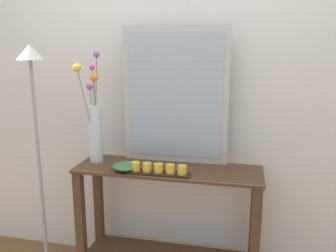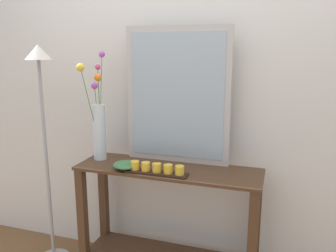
# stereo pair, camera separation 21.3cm
# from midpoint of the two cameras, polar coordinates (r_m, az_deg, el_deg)

# --- Properties ---
(wall_back) EXTENTS (6.40, 0.08, 2.70)m
(wall_back) POSITION_cam_midpoint_polar(r_m,az_deg,el_deg) (2.45, -0.92, 6.72)
(wall_back) COLOR silver
(wall_back) RESTS_ON ground
(console_table) EXTENTS (1.22, 0.38, 0.84)m
(console_table) POSITION_cam_midpoint_polar(r_m,az_deg,el_deg) (2.41, -2.62, -14.71)
(console_table) COLOR #472D1C
(console_table) RESTS_ON ground
(mirror_leaning) EXTENTS (0.71, 0.03, 0.91)m
(mirror_leaning) POSITION_cam_midpoint_polar(r_m,az_deg,el_deg) (2.31, -1.48, 5.00)
(mirror_leaning) COLOR #B7B2AD
(mirror_leaning) RESTS_ON console_table
(tall_vase_left) EXTENTS (0.12, 0.27, 0.75)m
(tall_vase_left) POSITION_cam_midpoint_polar(r_m,az_deg,el_deg) (2.42, -14.52, 0.12)
(tall_vase_left) COLOR silver
(tall_vase_left) RESTS_ON console_table
(candle_tray) EXTENTS (0.39, 0.09, 0.07)m
(candle_tray) POSITION_cam_midpoint_polar(r_m,az_deg,el_deg) (2.16, -4.42, -7.26)
(candle_tray) COLOR black
(candle_tray) RESTS_ON console_table
(decorative_bowl) EXTENTS (0.17, 0.17, 0.05)m
(decorative_bowl) POSITION_cam_midpoint_polar(r_m,az_deg,el_deg) (2.25, -9.66, -6.59)
(decorative_bowl) COLOR #38703D
(decorative_bowl) RESTS_ON console_table
(floor_lamp) EXTENTS (0.24, 0.24, 1.63)m
(floor_lamp) POSITION_cam_midpoint_polar(r_m,az_deg,el_deg) (2.57, -23.26, 0.39)
(floor_lamp) COLOR #9E9EA3
(floor_lamp) RESTS_ON ground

